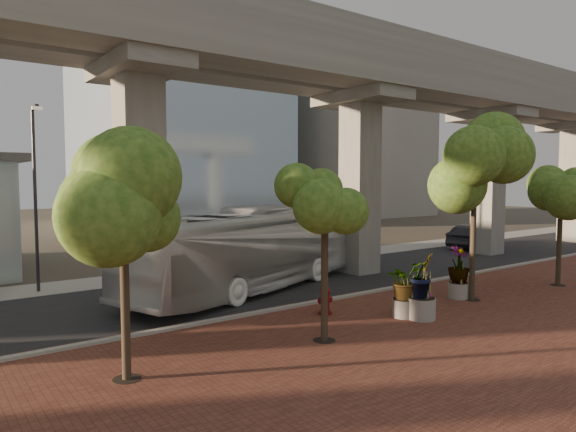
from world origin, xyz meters
TOP-DOWN VIEW (x-y plane):
  - ground at (0.00, 0.00)m, footprint 160.00×160.00m
  - brick_plaza at (0.00, -8.00)m, footprint 70.00×13.00m
  - asphalt_road at (0.00, 2.00)m, footprint 90.00×8.00m
  - curb_strip at (0.00, -2.00)m, footprint 70.00×0.25m
  - far_sidewalk at (0.00, 7.50)m, footprint 90.00×3.00m
  - transit_viaduct at (0.00, 2.00)m, footprint 72.00×5.60m
  - midrise_block at (38.00, 36.00)m, footprint 18.00×16.00m
  - transit_bus at (-1.14, 1.68)m, footprint 13.63×7.29m
  - parked_car at (19.86, 4.20)m, footprint 5.25×2.35m
  - fire_hydrant at (-1.15, -3.51)m, footprint 0.55×0.49m
  - planter_front at (0.88, -5.51)m, footprint 1.85×1.85m
  - planter_right at (5.00, -4.89)m, footprint 2.05×2.05m
  - planter_left at (1.18, -6.07)m, footprint 2.17×2.17m
  - street_tree_far_west at (-9.16, -5.28)m, footprint 3.67×3.67m
  - street_tree_near_west at (-3.21, -5.87)m, footprint 3.02×3.02m
  - street_tree_near_east at (5.22, -5.39)m, footprint 4.35×4.35m
  - street_tree_far_east at (11.07, -6.08)m, footprint 3.36×3.36m
  - streetlamp_west at (-8.84, 6.96)m, footprint 0.40×1.18m
  - streetlamp_east at (9.49, 5.65)m, footprint 0.46×1.33m

SIDE VIEW (x-z plane):
  - ground at x=0.00m, z-range 0.00..0.00m
  - asphalt_road at x=0.00m, z-range 0.00..0.04m
  - brick_plaza at x=0.00m, z-range 0.00..0.06m
  - far_sidewalk at x=0.00m, z-range 0.00..0.06m
  - curb_strip at x=0.00m, z-range 0.00..0.16m
  - fire_hydrant at x=-1.15m, z-range 0.04..1.14m
  - parked_car at x=19.86m, z-range 0.00..1.67m
  - planter_front at x=0.88m, z-range 0.28..2.31m
  - planter_right at x=5.00m, z-range 0.29..2.48m
  - planter_left at x=1.18m, z-range 0.31..2.70m
  - transit_bus at x=-1.14m, z-range 0.00..3.72m
  - street_tree_far_east at x=11.07m, z-range 1.33..6.98m
  - street_tree_near_west at x=-3.21m, z-range 1.46..7.07m
  - street_tree_far_west at x=-9.16m, z-range 1.41..7.50m
  - streetlamp_west at x=-8.84m, z-range 0.68..8.82m
  - streetlamp_east at x=9.49m, z-range 0.77..9.96m
  - street_tree_near_east at x=5.22m, z-range 1.77..9.19m
  - transit_viaduct at x=0.00m, z-range 1.09..13.49m
  - midrise_block at x=38.00m, z-range 0.00..24.00m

